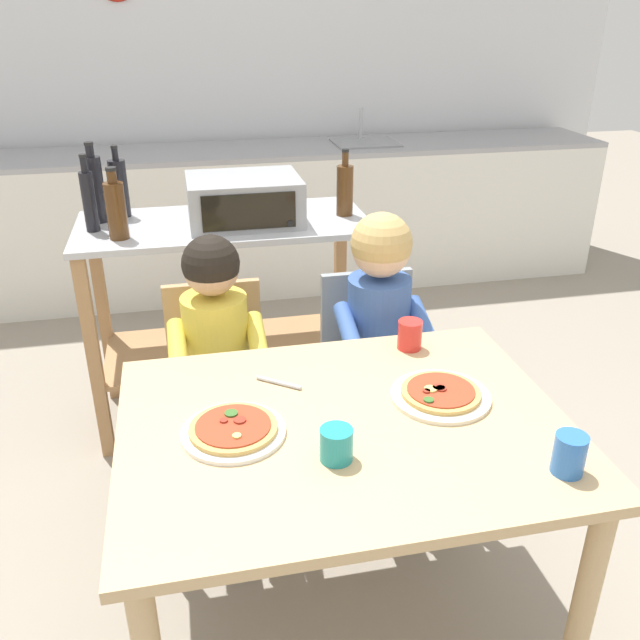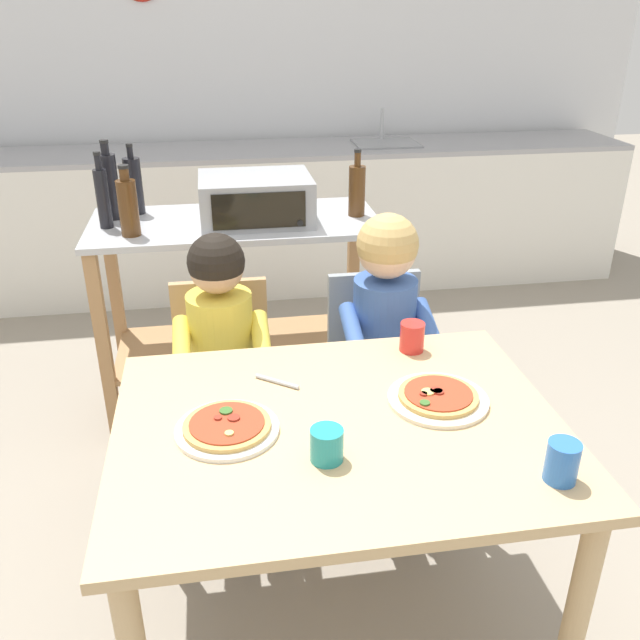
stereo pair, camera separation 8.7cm
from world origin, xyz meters
The scene contains 21 objects.
ground_plane centered at (0.00, 1.24, 0.00)m, with size 12.44×12.44×0.00m, color gray.
back_wall_tiled centered at (0.00, 3.17, 1.35)m, with size 5.23×0.14×2.70m.
kitchen_counter centered at (0.00, 2.76, 0.45)m, with size 4.70×0.60×1.10m.
kitchen_island_cart centered at (-0.20, 1.27, 0.60)m, with size 1.18×0.55×0.90m.
toaster_oven centered at (-0.11, 1.24, 0.99)m, with size 0.45×0.36×0.18m.
bottle_slim_sauce centered at (-0.69, 1.37, 1.04)m, with size 0.07×0.07×0.32m.
bottle_squat_spirits centered at (-0.70, 1.25, 1.03)m, with size 0.05×0.05×0.30m.
bottle_tall_green_wine centered at (0.31, 1.25, 1.01)m, with size 0.07×0.07×0.27m.
bottle_brown_beer centered at (-0.60, 1.13, 1.02)m, with size 0.07×0.07×0.27m.
bottle_clear_vinegar centered at (-0.60, 1.43, 1.02)m, with size 0.07×0.07×0.29m.
dining_table centered at (0.00, 0.00, 0.63)m, with size 1.15×0.89×0.74m.
dining_chair_left centered at (-0.28, 0.71, 0.48)m, with size 0.36×0.36×0.81m.
dining_chair_right centered at (0.28, 0.70, 0.48)m, with size 0.36×0.36×0.81m.
child_in_yellow_shirt centered at (-0.28, 0.59, 0.66)m, with size 0.32×0.42×1.03m.
child_in_blue_striped_shirt centered at (0.28, 0.59, 0.70)m, with size 0.32×0.42×1.07m.
pizza_plate_white centered at (-0.28, 0.01, 0.75)m, with size 0.26×0.26×0.03m.
pizza_plate_cream centered at (0.28, 0.06, 0.75)m, with size 0.27×0.27×0.03m.
drinking_cup_red centered at (0.30, 0.35, 0.78)m, with size 0.08×0.08×0.09m, color red.
drinking_cup_blue centered at (0.45, -0.30, 0.79)m, with size 0.07×0.07×0.10m, color blue.
drinking_cup_teal centered at (-0.06, -0.15, 0.78)m, with size 0.08×0.08×0.08m, color teal.
serving_spoon centered at (-0.14, 0.22, 0.74)m, with size 0.01×0.01×0.14m, color #B7BABF.
Camera 2 is at (-0.28, -1.41, 1.72)m, focal length 37.54 mm.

